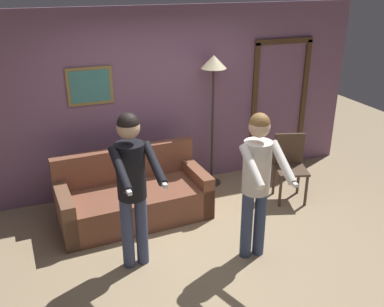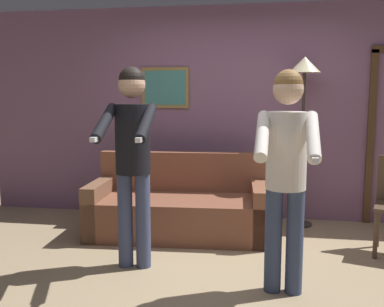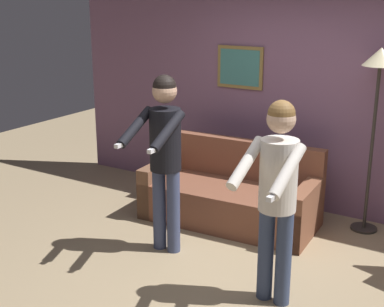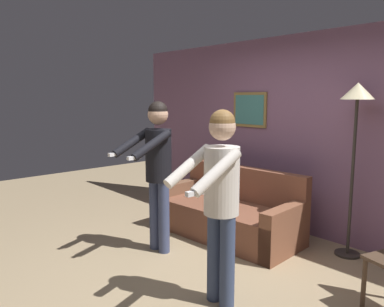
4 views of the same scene
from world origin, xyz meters
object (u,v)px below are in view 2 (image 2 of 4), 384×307
(couch, at_px, (179,209))
(person_standing_left, at_px, (132,148))
(torchiere_lamp, at_px, (304,83))
(person_standing_right, at_px, (286,161))

(couch, bearing_deg, person_standing_left, -102.27)
(torchiere_lamp, xyz_separation_m, person_standing_left, (-1.56, -1.53, -0.58))
(couch, height_order, person_standing_right, person_standing_right)
(person_standing_left, bearing_deg, torchiere_lamp, 44.48)
(torchiere_lamp, height_order, person_standing_left, torchiere_lamp)
(couch, distance_m, person_standing_right, 1.83)
(torchiere_lamp, relative_size, person_standing_left, 1.11)
(torchiere_lamp, bearing_deg, person_standing_right, -98.86)
(person_standing_left, height_order, person_standing_right, person_standing_left)
(person_standing_right, bearing_deg, person_standing_left, 166.55)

